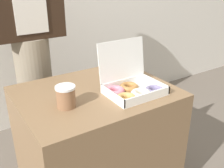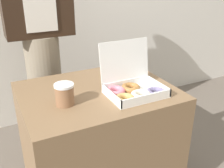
{
  "view_description": "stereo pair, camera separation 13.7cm",
  "coord_description": "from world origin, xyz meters",
  "views": [
    {
      "loc": [
        -0.64,
        -1.17,
        1.35
      ],
      "look_at": [
        0.04,
        -0.11,
        0.79
      ],
      "focal_mm": 42.0,
      "sensor_mm": 36.0,
      "label": 1
    },
    {
      "loc": [
        -0.53,
        -1.24,
        1.35
      ],
      "look_at": [
        0.04,
        -0.11,
        0.79
      ],
      "focal_mm": 42.0,
      "sensor_mm": 36.0,
      "label": 2
    }
  ],
  "objects": [
    {
      "name": "coffee_cup",
      "position": [
        -0.21,
        -0.08,
        0.77
      ],
      "size": [
        0.1,
        0.1,
        0.11
      ],
      "color": "#8C6042",
      "rests_on": "table"
    },
    {
      "name": "person_customer",
      "position": [
        -0.17,
        0.61,
        0.91
      ],
      "size": [
        0.45,
        0.25,
        1.72
      ],
      "color": "gray",
      "rests_on": "ground_plane"
    },
    {
      "name": "donut_box",
      "position": [
        0.15,
        -0.14,
        0.76
      ],
      "size": [
        0.32,
        0.26,
        0.27
      ],
      "color": "white",
      "rests_on": "table"
    },
    {
      "name": "table",
      "position": [
        0.0,
        0.0,
        0.36
      ],
      "size": [
        0.85,
        0.67,
        0.72
      ],
      "color": "brown",
      "rests_on": "ground_plane"
    }
  ]
}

